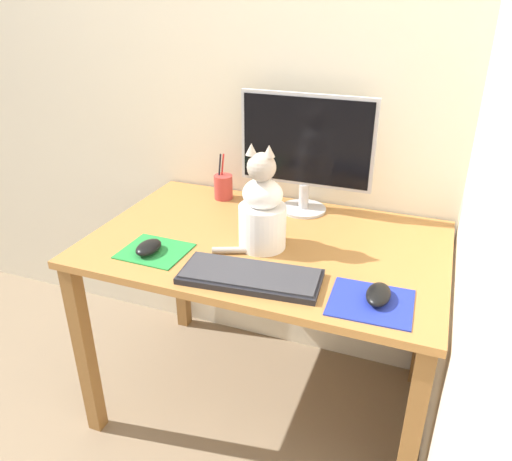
{
  "coord_description": "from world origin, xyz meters",
  "views": [
    {
      "loc": [
        0.49,
        -1.38,
        1.47
      ],
      "look_at": [
        0.02,
        -0.15,
        0.82
      ],
      "focal_mm": 35.0,
      "sensor_mm": 36.0,
      "label": 1
    }
  ],
  "objects_px": {
    "computer_mouse_left": "(149,247)",
    "monitor": "(306,148)",
    "computer_mouse_right": "(378,294)",
    "cat": "(261,210)",
    "pen_cup": "(223,187)",
    "keyboard": "(250,276)"
  },
  "relations": [
    {
      "from": "computer_mouse_left",
      "to": "pen_cup",
      "type": "height_order",
      "value": "pen_cup"
    },
    {
      "from": "monitor",
      "to": "computer_mouse_left",
      "type": "bearing_deg",
      "value": -125.68
    },
    {
      "from": "monitor",
      "to": "pen_cup",
      "type": "xyz_separation_m",
      "value": [
        -0.33,
        -0.0,
        -0.19
      ]
    },
    {
      "from": "monitor",
      "to": "pen_cup",
      "type": "bearing_deg",
      "value": -179.98
    },
    {
      "from": "keyboard",
      "to": "computer_mouse_right",
      "type": "relative_size",
      "value": 3.63
    },
    {
      "from": "monitor",
      "to": "pen_cup",
      "type": "height_order",
      "value": "monitor"
    },
    {
      "from": "monitor",
      "to": "computer_mouse_left",
      "type": "relative_size",
      "value": 4.65
    },
    {
      "from": "computer_mouse_left",
      "to": "cat",
      "type": "xyz_separation_m",
      "value": [
        0.31,
        0.17,
        0.11
      ]
    },
    {
      "from": "keyboard",
      "to": "pen_cup",
      "type": "distance_m",
      "value": 0.62
    },
    {
      "from": "monitor",
      "to": "pen_cup",
      "type": "distance_m",
      "value": 0.38
    },
    {
      "from": "keyboard",
      "to": "pen_cup",
      "type": "height_order",
      "value": "pen_cup"
    },
    {
      "from": "cat",
      "to": "pen_cup",
      "type": "distance_m",
      "value": 0.44
    },
    {
      "from": "computer_mouse_right",
      "to": "cat",
      "type": "xyz_separation_m",
      "value": [
        -0.4,
        0.18,
        0.11
      ]
    },
    {
      "from": "monitor",
      "to": "pen_cup",
      "type": "relative_size",
      "value": 2.73
    },
    {
      "from": "computer_mouse_left",
      "to": "monitor",
      "type": "bearing_deg",
      "value": 54.32
    },
    {
      "from": "computer_mouse_right",
      "to": "pen_cup",
      "type": "height_order",
      "value": "pen_cup"
    },
    {
      "from": "keyboard",
      "to": "pen_cup",
      "type": "xyz_separation_m",
      "value": [
        -0.32,
        0.53,
        0.04
      ]
    },
    {
      "from": "computer_mouse_right",
      "to": "pen_cup",
      "type": "xyz_separation_m",
      "value": [
        -0.68,
        0.51,
        0.03
      ]
    },
    {
      "from": "computer_mouse_left",
      "to": "computer_mouse_right",
      "type": "distance_m",
      "value": 0.71
    },
    {
      "from": "computer_mouse_left",
      "to": "pen_cup",
      "type": "relative_size",
      "value": 0.59
    },
    {
      "from": "computer_mouse_right",
      "to": "cat",
      "type": "relative_size",
      "value": 0.34
    },
    {
      "from": "computer_mouse_right",
      "to": "cat",
      "type": "height_order",
      "value": "cat"
    }
  ]
}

